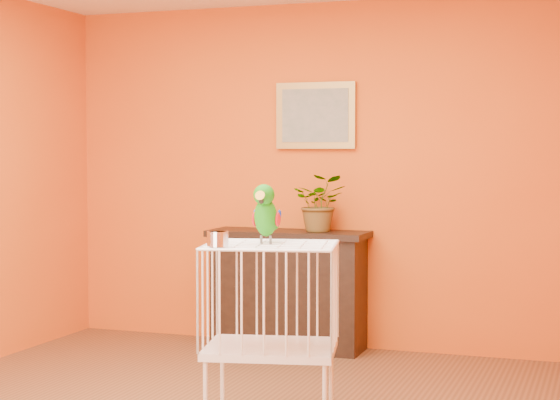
% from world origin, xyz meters
% --- Properties ---
extents(room_shell, '(4.50, 4.50, 4.50)m').
position_xyz_m(room_shell, '(0.00, 0.00, 1.58)').
color(room_shell, '#DE5B14').
rests_on(room_shell, ground).
extents(console_cabinet, '(1.20, 0.43, 0.89)m').
position_xyz_m(console_cabinet, '(-0.16, 2.04, 0.45)').
color(console_cabinet, black).
rests_on(console_cabinet, ground).
extents(potted_plant, '(0.46, 0.49, 0.33)m').
position_xyz_m(potted_plant, '(0.09, 2.04, 1.05)').
color(potted_plant, '#26722D').
rests_on(potted_plant, console_cabinet).
extents(framed_picture, '(0.62, 0.04, 0.50)m').
position_xyz_m(framed_picture, '(0.00, 2.22, 1.75)').
color(framed_picture, '#B38C40').
rests_on(framed_picture, room_shell).
extents(birdcage, '(0.75, 0.63, 1.01)m').
position_xyz_m(birdcage, '(0.49, -0.09, 0.52)').
color(birdcage, white).
rests_on(birdcage, ground).
extents(feed_cup, '(0.11, 0.11, 0.07)m').
position_xyz_m(feed_cup, '(0.30, -0.34, 1.05)').
color(feed_cup, silver).
rests_on(feed_cup, birdcage).
extents(parrot, '(0.15, 0.28, 0.31)m').
position_xyz_m(parrot, '(0.45, -0.06, 1.17)').
color(parrot, '#59544C').
rests_on(parrot, birdcage).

